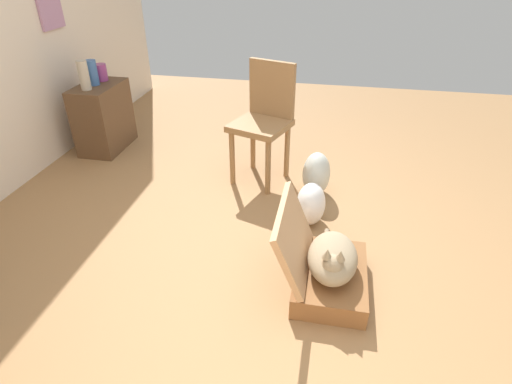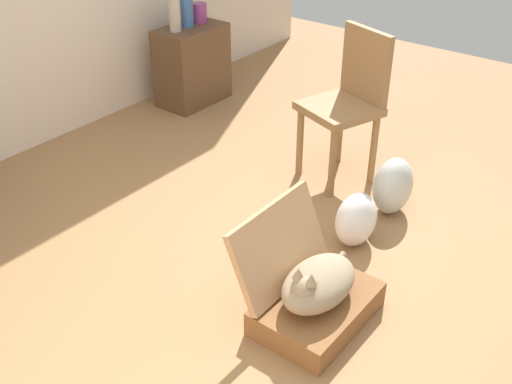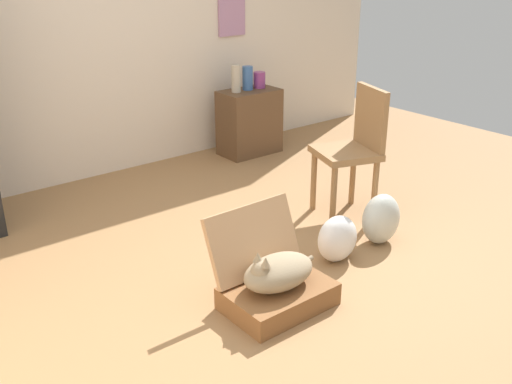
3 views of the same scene
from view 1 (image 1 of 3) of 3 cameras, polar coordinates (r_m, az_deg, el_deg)
name	(u,v)px [view 1 (image 1 of 3)]	position (r m, az deg, el deg)	size (l,w,h in m)	color
ground_plane	(272,253)	(2.75, 2.23, -8.40)	(7.68, 7.68, 0.00)	#9E7247
suitcase_base	(330,278)	(2.51, 10.13, -11.56)	(0.59, 0.41, 0.13)	brown
suitcase_lid	(294,238)	(2.35, 5.25, -6.28)	(0.59, 0.41, 0.04)	tan
cat	(332,258)	(2.40, 10.47, -8.89)	(0.52, 0.28, 0.24)	#998466
plastic_bag_white	(311,204)	(2.98, 7.54, -1.62)	(0.29, 0.21, 0.31)	white
plastic_bag_clear	(316,174)	(3.32, 8.28, 2.48)	(0.29, 0.22, 0.35)	silver
side_table	(103,117)	(4.28, -20.23, 9.60)	(0.57, 0.34, 0.63)	brown
vase_tall	(84,75)	(4.05, -22.57, 14.58)	(0.09, 0.09, 0.25)	#B7AD99
vase_short	(101,72)	(4.30, -20.54, 15.14)	(0.11, 0.11, 0.15)	#8C387A
vase_round	(92,73)	(4.17, -21.61, 15.00)	(0.10, 0.10, 0.22)	#38609E
chair	(264,118)	(3.39, 1.16, 10.14)	(0.53, 0.53, 0.96)	olive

